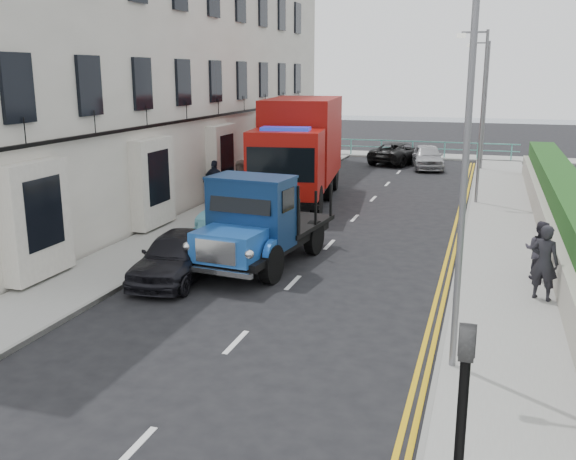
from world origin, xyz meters
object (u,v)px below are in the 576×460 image
at_px(lamp_mid, 479,107).
at_px(lamp_far, 483,98).
at_px(pedestrian_east_near, 544,262).
at_px(lamp_near, 459,155).
at_px(red_lorry, 299,147).
at_px(bedford_lorry, 255,227).
at_px(parked_car_front, 177,256).

bearing_deg(lamp_mid, lamp_far, 90.00).
bearing_deg(pedestrian_east_near, lamp_near, 88.89).
bearing_deg(pedestrian_east_near, red_lorry, -25.94).
xyz_separation_m(bedford_lorry, pedestrian_east_near, (7.47, -0.56, -0.17)).
xyz_separation_m(bedford_lorry, parked_car_front, (-1.67, -1.46, -0.55)).
height_order(lamp_mid, lamp_far, same).
relative_size(lamp_far, pedestrian_east_near, 3.84).
height_order(red_lorry, parked_car_front, red_lorry).
xyz_separation_m(red_lorry, parked_car_front, (-0.03, -11.39, -1.63)).
bearing_deg(bedford_lorry, red_lorry, 105.72).
xyz_separation_m(lamp_mid, pedestrian_east_near, (1.92, -11.73, -2.97)).
bearing_deg(lamp_far, pedestrian_east_near, -84.94).
relative_size(parked_car_front, pedestrian_east_near, 2.11).
xyz_separation_m(lamp_near, red_lorry, (-7.18, 14.77, -1.71)).
bearing_deg(lamp_near, bedford_lorry, 138.92).
bearing_deg(lamp_near, parked_car_front, 154.93).
height_order(lamp_far, red_lorry, lamp_far).
bearing_deg(red_lorry, pedestrian_east_near, -56.40).
bearing_deg(pedestrian_east_near, bedford_lorry, 18.84).
relative_size(lamp_near, lamp_far, 1.00).
bearing_deg(pedestrian_east_near, parked_car_front, 28.75).
xyz_separation_m(lamp_near, parked_car_front, (-7.21, 3.37, -3.34)).
height_order(lamp_near, parked_car_front, lamp_near).
relative_size(lamp_near, parked_car_front, 1.82).
distance_m(lamp_far, bedford_lorry, 22.06).
height_order(lamp_mid, red_lorry, lamp_mid).
relative_size(bedford_lorry, red_lorry, 0.67).
height_order(lamp_far, pedestrian_east_near, lamp_far).
distance_m(lamp_near, bedford_lorry, 7.87).
bearing_deg(bedford_lorry, pedestrian_east_near, 2.08).
distance_m(lamp_near, red_lorry, 16.51).
distance_m(lamp_mid, lamp_far, 10.00).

